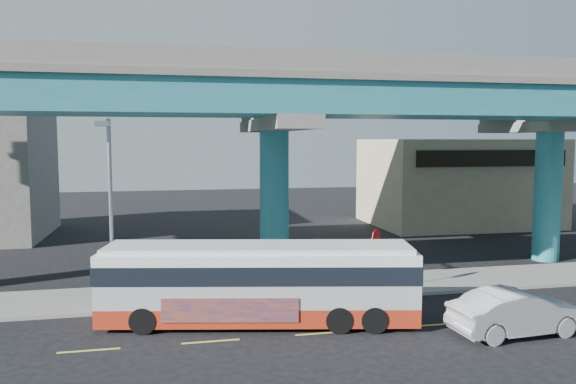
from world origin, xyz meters
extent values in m
plane|color=black|center=(0.00, 0.00, 0.00)|extent=(120.00, 120.00, 0.00)
cube|color=gray|center=(0.00, 5.50, 0.07)|extent=(70.00, 4.00, 0.15)
cube|color=#D8C64C|center=(-8.00, -0.30, 0.01)|extent=(2.00, 0.12, 0.01)
cube|color=#D8C64C|center=(-4.00, -0.30, 0.01)|extent=(2.00, 0.12, 0.01)
cube|color=#D8C64C|center=(0.00, -0.30, 0.01)|extent=(2.00, 0.12, 0.01)
cube|color=#D8C64C|center=(4.00, -0.30, 0.01)|extent=(2.00, 0.12, 0.01)
cube|color=#D8C64C|center=(8.00, -0.30, 0.01)|extent=(2.00, 0.12, 0.01)
cylinder|color=#246688|center=(0.00, 9.00, 3.70)|extent=(1.50, 1.50, 7.40)
cube|color=gray|center=(0.00, 9.00, 7.70)|extent=(2.00, 12.00, 0.60)
cube|color=gray|center=(0.00, 12.50, 8.60)|extent=(1.80, 5.00, 1.20)
cylinder|color=#246688|center=(16.00, 9.00, 3.70)|extent=(1.50, 1.50, 7.40)
cube|color=gray|center=(16.00, 9.00, 7.70)|extent=(2.00, 12.00, 0.60)
cube|color=gray|center=(16.00, 12.50, 8.60)|extent=(1.80, 5.00, 1.20)
cube|color=#246688|center=(0.00, 5.50, 8.70)|extent=(52.00, 5.00, 1.40)
cube|color=gray|center=(0.00, 5.50, 9.55)|extent=(52.00, 5.40, 0.30)
cube|color=gray|center=(0.00, 3.00, 10.10)|extent=(52.00, 0.25, 0.80)
cube|color=gray|center=(0.00, 8.00, 10.10)|extent=(52.00, 0.25, 0.80)
cube|color=#246688|center=(0.00, 12.50, 9.90)|extent=(52.00, 5.00, 1.40)
cube|color=gray|center=(0.00, 12.50, 10.75)|extent=(52.00, 5.40, 0.30)
cube|color=gray|center=(0.00, 10.00, 11.30)|extent=(52.00, 0.25, 0.80)
cube|color=gray|center=(0.00, 15.00, 11.30)|extent=(52.00, 0.25, 0.80)
cube|color=tan|center=(18.00, 23.00, 3.50)|extent=(14.00, 10.00, 7.00)
cube|color=black|center=(18.00, 17.90, 5.60)|extent=(12.00, 0.25, 1.20)
cube|color=#A42913|center=(-2.06, 1.27, 0.54)|extent=(11.99, 4.77, 0.68)
cube|color=silver|center=(-2.06, 1.27, 1.61)|extent=(11.99, 4.77, 1.47)
cube|color=black|center=(-2.06, 1.27, 2.10)|extent=(12.06, 4.83, 0.68)
cube|color=silver|center=(-2.06, 1.27, 2.64)|extent=(11.99, 4.77, 0.39)
cube|color=silver|center=(-2.06, 1.27, 2.93)|extent=(11.55, 4.45, 0.20)
cube|color=black|center=(3.71, 0.10, 1.96)|extent=(0.50, 2.21, 1.17)
cube|color=black|center=(-7.83, 2.44, 1.96)|extent=(0.50, 2.21, 1.17)
cube|color=navy|center=(-3.27, 0.21, 0.90)|extent=(4.80, 1.02, 0.88)
cylinder|color=black|center=(-6.31, 0.98, 0.49)|extent=(1.02, 0.48, 0.98)
cylinder|color=black|center=(-5.86, 3.18, 0.49)|extent=(1.02, 0.48, 0.98)
cylinder|color=black|center=(0.59, -0.42, 0.49)|extent=(1.02, 0.48, 0.98)
cylinder|color=black|center=(1.04, 1.79, 0.49)|extent=(1.02, 0.48, 0.98)
cylinder|color=black|center=(1.84, -0.67, 0.49)|extent=(1.02, 0.48, 0.98)
cylinder|color=black|center=(2.28, 1.53, 0.49)|extent=(1.02, 0.48, 0.98)
imported|color=#AFAFB4|center=(6.77, -1.87, 0.81)|extent=(2.39, 5.16, 1.62)
cylinder|color=gray|center=(-7.59, 4.00, 3.96)|extent=(0.16, 0.16, 7.62)
cylinder|color=gray|center=(-7.59, 2.97, 7.57)|extent=(0.12, 2.06, 0.12)
cube|color=gray|center=(-7.59, 1.94, 7.52)|extent=(0.50, 0.70, 0.18)
cylinder|color=gray|center=(3.72, 4.20, 1.38)|extent=(0.06, 0.06, 2.46)
cylinder|color=#B20A0A|center=(3.72, 4.17, 2.56)|extent=(0.64, 0.61, 0.85)
camera|label=1|loc=(-5.32, -19.23, 6.93)|focal=35.00mm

